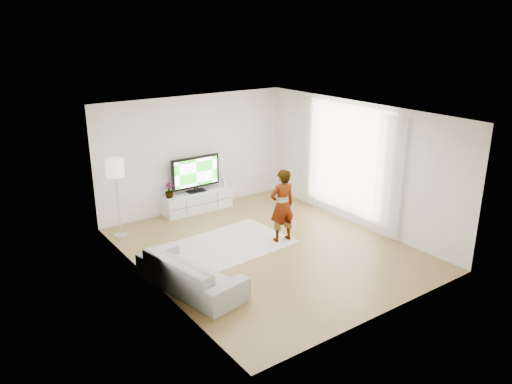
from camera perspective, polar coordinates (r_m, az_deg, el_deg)
floor at (r=10.32m, az=1.32°, el=-6.50°), size 6.00×6.00×0.00m
ceiling at (r=9.47m, az=1.44°, el=9.00°), size 6.00×6.00×0.00m
wall_left at (r=8.62m, az=-12.06°, el=-2.08°), size 0.02×6.00×2.80m
wall_right at (r=11.42m, az=11.50°, el=3.14°), size 0.02×6.00×2.80m
wall_back at (r=12.24m, az=-7.08°, el=4.43°), size 5.00×0.02×2.80m
wall_front at (r=7.77m, az=14.78°, el=-4.68°), size 5.00×0.02×2.80m
window at (r=11.59m, az=10.37°, el=3.70°), size 0.01×2.60×2.50m
curtain_near at (r=10.73m, az=14.97°, el=1.58°), size 0.04×0.70×2.60m
curtain_far at (r=12.47m, az=5.83°, el=4.51°), size 0.04×0.70×2.60m
media_console at (r=12.34m, az=-6.71°, el=-1.06°), size 1.73×0.49×0.49m
television at (r=12.14m, az=-6.90°, el=2.19°), size 1.27×0.25×0.88m
game_console at (r=12.59m, az=-3.75°, el=1.14°), size 0.06×0.17×0.22m
potted_plant at (r=11.89m, az=-9.89°, el=0.17°), size 0.25×0.25×0.36m
rug at (r=10.54m, az=-2.82°, el=-5.93°), size 2.50×1.89×0.01m
player at (r=10.41m, az=3.01°, el=-1.55°), size 0.61×0.44×1.57m
sofa at (r=8.83m, az=-7.49°, el=-9.04°), size 1.23×2.25×0.62m
floor_lamp at (r=10.84m, az=-15.79°, el=2.30°), size 0.38×0.38×1.73m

